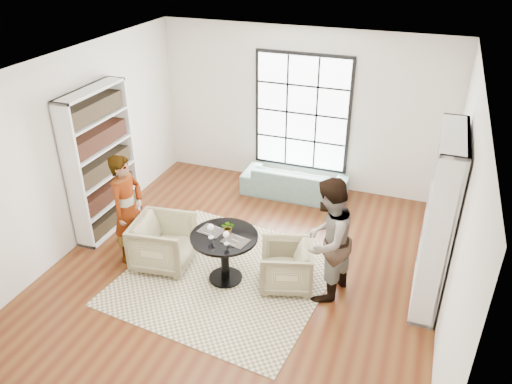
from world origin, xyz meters
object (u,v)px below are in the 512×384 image
at_px(pedestal_table, 225,248).
at_px(armchair_left, 164,243).
at_px(armchair_right, 286,266).
at_px(flower_centerpiece, 228,227).
at_px(person_right, 327,240).
at_px(person_left, 128,209).
at_px(sofa, 295,181).
at_px(wine_glass_left, 211,228).
at_px(wine_glass_right, 226,235).

bearing_deg(pedestal_table, armchair_left, 178.40).
xyz_separation_m(armchair_right, flower_centerpiece, (-0.81, -0.11, 0.53)).
distance_m(pedestal_table, person_right, 1.45).
xyz_separation_m(person_left, person_right, (2.95, 0.15, 0.03)).
distance_m(pedestal_table, armchair_left, 1.02).
bearing_deg(armchair_left, person_right, -93.94).
xyz_separation_m(sofa, flower_centerpiece, (-0.18, -2.73, 0.57)).
distance_m(armchair_right, flower_centerpiece, 0.98).
distance_m(pedestal_table, flower_centerpiece, 0.32).
bearing_deg(person_right, armchair_right, -75.92).
relative_size(armchair_left, flower_centerpiece, 4.11).
height_order(armchair_left, person_right, person_right).
height_order(armchair_right, flower_centerpiece, flower_centerpiece).
height_order(sofa, person_left, person_left).
relative_size(armchair_left, person_left, 0.49).
height_order(pedestal_table, sofa, pedestal_table).
xyz_separation_m(pedestal_table, wine_glass_left, (-0.15, -0.11, 0.36)).
bearing_deg(person_right, sofa, -141.69).
xyz_separation_m(armchair_right, person_right, (0.55, 0.00, 0.56)).
relative_size(sofa, person_left, 1.13).
height_order(armchair_left, flower_centerpiece, flower_centerpiece).
height_order(sofa, armchair_right, armchair_right).
xyz_separation_m(person_right, flower_centerpiece, (-1.36, -0.11, -0.03)).
xyz_separation_m(armchair_left, armchair_right, (1.85, 0.15, -0.05)).
xyz_separation_m(person_left, wine_glass_left, (1.40, -0.14, 0.06)).
height_order(pedestal_table, flower_centerpiece, flower_centerpiece).
xyz_separation_m(armchair_left, person_left, (-0.55, 0.00, 0.47)).
relative_size(sofa, armchair_right, 2.66).
xyz_separation_m(armchair_left, flower_centerpiece, (1.04, 0.04, 0.48)).
bearing_deg(sofa, person_right, 113.65).
bearing_deg(sofa, armchair_left, 65.60).
height_order(armchair_right, wine_glass_left, wine_glass_left).
distance_m(person_right, flower_centerpiece, 1.37).
xyz_separation_m(sofa, armchair_right, (0.63, -2.62, 0.05)).
distance_m(sofa, armchair_left, 3.03).
bearing_deg(person_left, armchair_right, -82.89).
distance_m(sofa, flower_centerpiece, 2.80).
bearing_deg(flower_centerpiece, sofa, 86.14).
xyz_separation_m(sofa, wine_glass_left, (-0.37, -2.91, 0.63)).
distance_m(armchair_left, wine_glass_right, 1.24).
relative_size(pedestal_table, wine_glass_right, 4.80).
distance_m(wine_glass_right, flower_centerpiece, 0.26).
distance_m(armchair_left, wine_glass_left, 1.01).
xyz_separation_m(armchair_right, wine_glass_left, (-1.00, -0.29, 0.58)).
bearing_deg(flower_centerpiece, armchair_left, -177.81).
xyz_separation_m(person_left, wine_glass_right, (1.66, -0.20, 0.04)).
height_order(person_right, wine_glass_right, person_right).
xyz_separation_m(pedestal_table, armchair_left, (-1.00, 0.03, -0.17)).
bearing_deg(person_right, person_left, -73.04).
bearing_deg(armchair_right, wine_glass_right, -81.10).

